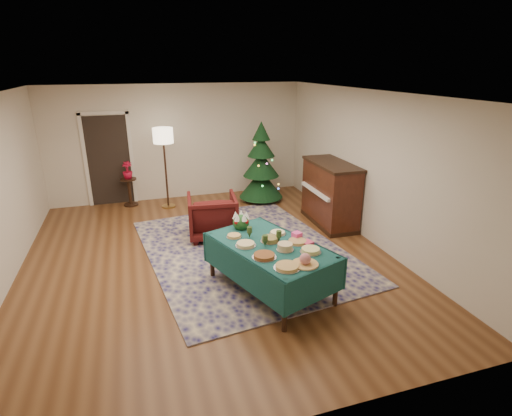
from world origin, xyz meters
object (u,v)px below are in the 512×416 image
object	(u,v)px
side_table	(130,192)
piano	(330,194)
armchair	(212,214)
christmas_tree	(261,166)
floor_lamp	(163,141)
potted_plant	(128,174)
gift_box	(297,236)
buffet_table	(270,254)

from	to	relation	value
side_table	piano	world-z (taller)	piano
armchair	side_table	xyz separation A→B (m)	(-1.47, 2.33, -0.14)
christmas_tree	piano	distance (m)	2.04
floor_lamp	piano	xyz separation A→B (m)	(3.07, -2.01, -0.91)
floor_lamp	potted_plant	size ratio (longest dim) A/B	4.57
gift_box	christmas_tree	world-z (taller)	christmas_tree
gift_box	potted_plant	size ratio (longest dim) A/B	0.29
piano	buffet_table	bearing A→B (deg)	-133.95
gift_box	armchair	world-z (taller)	armchair
side_table	gift_box	bearing A→B (deg)	-62.40
side_table	floor_lamp	bearing A→B (deg)	-24.23
potted_plant	piano	bearing A→B (deg)	-31.48
gift_box	piano	bearing A→B (deg)	51.77
floor_lamp	side_table	distance (m)	1.52
potted_plant	armchair	bearing A→B (deg)	-57.84
armchair	floor_lamp	distance (m)	2.33
armchair	piano	world-z (taller)	piano
armchair	floor_lamp	bearing A→B (deg)	-64.86
piano	christmas_tree	bearing A→B (deg)	115.64
side_table	buffet_table	bearing A→B (deg)	-67.41
gift_box	piano	xyz separation A→B (m)	(1.59, 2.02, -0.15)
christmas_tree	piano	bearing A→B (deg)	-64.36
side_table	potted_plant	bearing A→B (deg)	0.00
potted_plant	piano	distance (m)	4.56
buffet_table	side_table	size ratio (longest dim) A/B	3.30
buffet_table	piano	distance (m)	2.92
floor_lamp	buffet_table	bearing A→B (deg)	-75.79
christmas_tree	piano	size ratio (longest dim) A/B	1.26
buffet_table	gift_box	bearing A→B (deg)	10.70
armchair	floor_lamp	size ratio (longest dim) A/B	0.50
side_table	piano	xyz separation A→B (m)	(3.89, -2.38, 0.31)
buffet_table	christmas_tree	xyz separation A→B (m)	(1.15, 3.93, 0.27)
potted_plant	christmas_tree	size ratio (longest dim) A/B	0.21
buffet_table	piano	bearing A→B (deg)	46.05
gift_box	christmas_tree	xyz separation A→B (m)	(0.71, 3.84, 0.07)
buffet_table	armchair	xyz separation A→B (m)	(-0.40, 2.15, -0.13)
christmas_tree	side_table	bearing A→B (deg)	169.54
armchair	christmas_tree	xyz separation A→B (m)	(1.55, 1.78, 0.39)
armchair	buffet_table	bearing A→B (deg)	107.48
potted_plant	piano	size ratio (longest dim) A/B	0.26
potted_plant	christmas_tree	distance (m)	3.07
gift_box	armchair	xyz separation A→B (m)	(-0.83, 2.07, -0.32)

